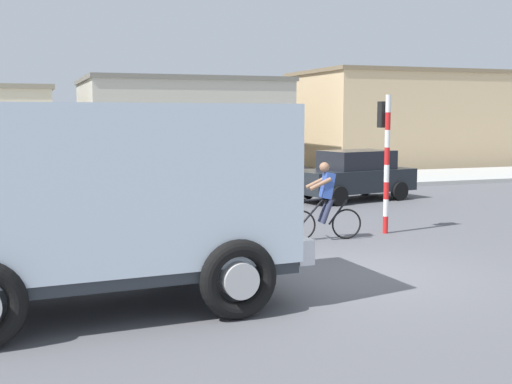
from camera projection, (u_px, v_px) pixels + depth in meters
name	position (u px, v px, depth m)	size (l,w,h in m)	color
ground_plane	(361.00, 274.00, 11.49)	(120.00, 120.00, 0.00)	#56565B
sidewalk_far	(176.00, 186.00, 24.87)	(80.00, 5.00, 0.16)	#ADADA8
truck_foreground	(101.00, 192.00, 9.33)	(5.55, 3.07, 2.90)	silver
cyclist	(325.00, 201.00, 14.52)	(1.72, 0.54, 1.72)	black
traffic_light_pole	(386.00, 144.00, 15.27)	(0.24, 0.43, 3.20)	red
car_red_near	(354.00, 175.00, 21.32)	(4.26, 2.48, 1.60)	#1E2328
pedestrian_near_kerb	(295.00, 177.00, 20.44)	(0.34, 0.22, 1.62)	#2D334C
building_mid_block	(180.00, 126.00, 31.84)	(9.08, 7.86, 4.42)	#B2AD9E
building_corner_right	(400.00, 119.00, 35.93)	(10.70, 7.28, 5.02)	#D1B284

